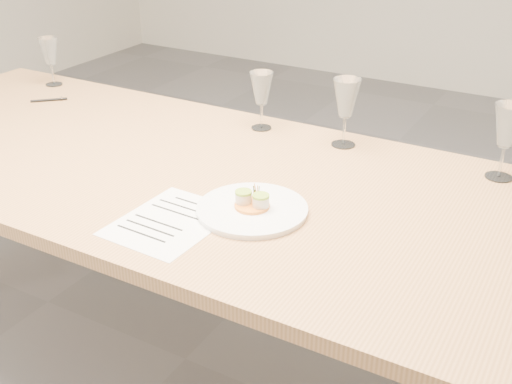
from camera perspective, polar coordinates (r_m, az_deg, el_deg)
The scene contains 9 objects.
ground at distance 2.34m, azimuth -6.28°, elevation -14.53°, with size 7.00×7.00×0.00m, color slate.
dining_table at distance 1.96m, azimuth -7.27°, elevation 0.66°, with size 2.40×1.00×0.75m.
dinner_plate at distance 1.64m, azimuth -0.34°, elevation -1.47°, with size 0.29×0.29×0.07m.
recipe_sheet at distance 1.62m, azimuth -7.61°, elevation -2.60°, with size 0.25×0.31×0.00m.
ballpoint_pen at distance 2.57m, azimuth -17.91°, elevation 7.80°, with size 0.10×0.10×0.01m.
wine_glass_0 at distance 2.73m, azimuth -17.89°, elevation 11.75°, with size 0.08×0.08×0.19m.
wine_glass_1 at distance 2.14m, azimuth 0.49°, elevation 9.10°, with size 0.08×0.08×0.20m.
wine_glass_2 at distance 2.01m, azimuth 8.02°, elevation 8.15°, with size 0.09×0.09×0.22m.
wine_glass_3 at distance 1.90m, azimuth 21.48°, elevation 5.37°, with size 0.09×0.09×0.22m.
Camera 1 is at (1.08, -1.39, 1.54)m, focal length 45.00 mm.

